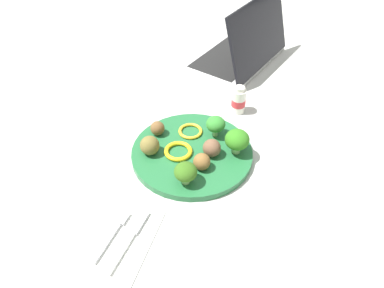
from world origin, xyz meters
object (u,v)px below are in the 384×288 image
object	(u,v)px
laptop	(240,51)
pepper_ring_back_left	(190,131)
plate	(192,153)
broccoli_floret_mid_right	(216,124)
pepper_ring_mid_left	(178,151)
fork	(112,232)
knife	(130,238)
meatball_far_rim	(212,148)
meatball_near_rim	(157,128)
meatball_mid_left	(202,162)
broccoli_floret_far_rim	(237,140)
yogurt_bottle	(239,101)
napkin	(119,240)
broccoli_floret_center	(186,172)
meatball_mid_right	(150,145)

from	to	relation	value
laptop	pepper_ring_back_left	bearing A→B (deg)	-178.58
plate	broccoli_floret_mid_right	bearing A→B (deg)	-21.74
pepper_ring_mid_left	fork	distance (m)	0.24
broccoli_floret_mid_right	knife	distance (m)	0.33
plate	meatball_far_rim	xyz separation A→B (m)	(0.01, -0.05, 0.03)
broccoli_floret_mid_right	pepper_ring_back_left	size ratio (longest dim) A/B	0.90
meatball_far_rim	fork	xyz separation A→B (m)	(-0.27, 0.10, -0.03)
meatball_near_rim	laptop	size ratio (longest dim) A/B	0.10
meatball_mid_left	broccoli_floret_mid_right	bearing A→B (deg)	6.48
fork	knife	bearing A→B (deg)	-84.67
broccoli_floret_far_rim	yogurt_bottle	xyz separation A→B (m)	(0.17, 0.05, -0.02)
meatball_far_rim	napkin	world-z (taller)	meatball_far_rim
pepper_ring_mid_left	knife	size ratio (longest dim) A/B	0.45
meatball_far_rim	napkin	size ratio (longest dim) A/B	0.24
meatball_far_rim	meatball_near_rim	bearing A→B (deg)	83.83
plate	meatball_mid_left	xyz separation A→B (m)	(-0.04, -0.04, 0.03)
pepper_ring_back_left	napkin	distance (m)	0.32
meatball_near_rim	pepper_ring_mid_left	size ratio (longest dim) A/B	0.53
napkin	laptop	size ratio (longest dim) A/B	0.48
napkin	yogurt_bottle	size ratio (longest dim) A/B	2.22
napkin	broccoli_floret_mid_right	bearing A→B (deg)	-10.00
broccoli_floret_far_rim	yogurt_bottle	world-z (taller)	same
meatball_near_rim	pepper_ring_back_left	xyz separation A→B (m)	(0.04, -0.07, -0.01)
meatball_mid_left	knife	distance (m)	0.22
broccoli_floret_mid_right	meatball_near_rim	size ratio (longest dim) A/B	1.52
broccoli_floret_far_rim	knife	xyz separation A→B (m)	(-0.29, 0.11, -0.05)
broccoli_floret_center	laptop	distance (m)	0.56
meatball_mid_left	knife	size ratio (longest dim) A/B	0.26
broccoli_floret_far_rim	laptop	size ratio (longest dim) A/B	0.17
meatball_near_rim	napkin	world-z (taller)	meatball_near_rim
broccoli_floret_center	yogurt_bottle	xyz separation A→B (m)	(0.30, -0.01, -0.01)
fork	pepper_ring_back_left	bearing A→B (deg)	-3.41
knife	laptop	bearing A→B (deg)	2.14
yogurt_bottle	knife	bearing A→B (deg)	173.24
fork	knife	distance (m)	0.04
broccoli_floret_far_rim	pepper_ring_mid_left	world-z (taller)	broccoli_floret_far_rim
knife	meatball_near_rim	bearing A→B (deg)	17.39
plate	broccoli_floret_center	distance (m)	0.11
pepper_ring_back_left	knife	world-z (taller)	pepper_ring_back_left
plate	laptop	xyz separation A→B (m)	(0.46, 0.04, 0.03)
broccoli_floret_far_rim	meatball_mid_left	world-z (taller)	broccoli_floret_far_rim
meatball_near_rim	napkin	size ratio (longest dim) A/B	0.20
yogurt_bottle	laptop	world-z (taller)	laptop
pepper_ring_mid_left	napkin	xyz separation A→B (m)	(-0.25, 0.01, -0.02)
meatball_mid_left	fork	world-z (taller)	meatball_mid_left
broccoli_floret_center	broccoli_floret_far_rim	distance (m)	0.15
fork	broccoli_floret_center	bearing A→B (deg)	-25.01
meatball_mid_right	pepper_ring_mid_left	xyz separation A→B (m)	(0.03, -0.06, -0.02)
pepper_ring_back_left	plate	bearing A→B (deg)	-152.61
meatball_mid_left	napkin	xyz separation A→B (m)	(-0.22, 0.07, -0.03)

